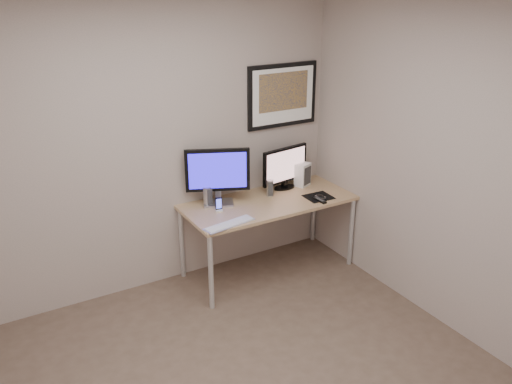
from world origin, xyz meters
TOP-DOWN VIEW (x-y plane):
  - room at (0.00, 0.45)m, footprint 3.60×3.60m
  - desk at (1.00, 1.35)m, footprint 1.60×0.70m
  - framed_art at (1.35, 1.68)m, footprint 0.75×0.04m
  - monitor_large at (0.56, 1.52)m, footprint 0.55×0.28m
  - monitor_tv at (1.30, 1.54)m, footprint 0.53×0.16m
  - speaker_left at (0.46, 1.54)m, footprint 0.09×0.09m
  - speaker_right at (1.08, 1.45)m, footprint 0.08×0.08m
  - phone_dock at (0.50, 1.38)m, footprint 0.07×0.07m
  - keyboard at (0.44, 1.07)m, footprint 0.48×0.20m
  - mousepad at (1.46, 1.19)m, footprint 0.26×0.23m
  - mouse at (1.45, 1.15)m, footprint 0.07×0.10m
  - remote at (1.41, 1.11)m, footprint 0.05×0.16m
  - fan_unit at (1.50, 1.52)m, footprint 0.18×0.16m

SIDE VIEW (x-z plane):
  - desk at x=1.00m, z-range 0.30..1.03m
  - mousepad at x=1.46m, z-range 0.73..0.73m
  - keyboard at x=0.44m, z-range 0.73..0.75m
  - remote at x=1.41m, z-range 0.73..0.75m
  - mouse at x=1.45m, z-range 0.73..0.77m
  - phone_dock at x=0.50m, z-range 0.73..0.86m
  - speaker_right at x=1.08m, z-range 0.73..0.89m
  - speaker_left at x=0.46m, z-range 0.73..0.91m
  - fan_unit at x=1.50m, z-range 0.73..0.96m
  - monitor_tv at x=1.30m, z-range 0.74..1.16m
  - monitor_large at x=0.56m, z-range 0.76..1.29m
  - framed_art at x=1.35m, z-range 1.32..1.92m
  - room at x=0.00m, z-range -0.16..3.44m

